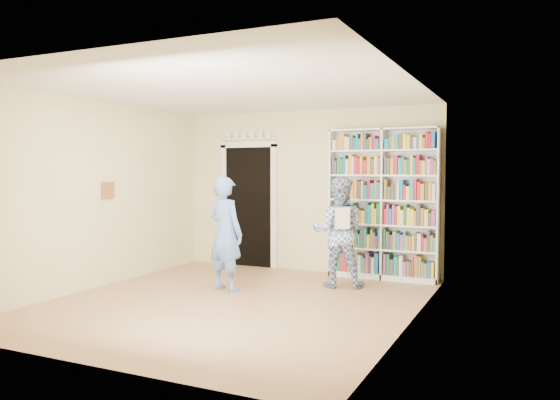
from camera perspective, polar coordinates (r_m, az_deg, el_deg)
name	(u,v)px	position (r m, az deg, el deg)	size (l,w,h in m)	color
floor	(233,302)	(7.13, -4.94, -10.62)	(5.00, 5.00, 0.00)	#A77951
ceiling	(232,90)	(7.00, -5.04, 11.38)	(5.00, 5.00, 0.00)	white
wall_back	(307,191)	(9.19, 2.83, 0.95)	(4.50, 4.50, 0.00)	beige
wall_left	(97,194)	(8.29, -18.58, 0.58)	(5.00, 5.00, 0.00)	beige
wall_right	(411,201)	(6.13, 13.54, -0.15)	(5.00, 5.00, 0.00)	beige
bookshelf	(384,203)	(8.62, 10.77, -0.34)	(1.70, 0.32, 2.34)	white
doorway	(249,200)	(9.64, -3.28, 0.03)	(1.10, 0.08, 2.43)	black
wall_art	(108,190)	(8.42, -17.55, 0.97)	(0.03, 0.25, 0.25)	maroon
man_blue	(225,234)	(7.72, -5.73, -3.51)	(0.59, 0.39, 1.61)	#5A83CA
man_plaid	(338,232)	(7.98, 6.12, -3.35)	(0.77, 0.60, 1.59)	#33589E
paper_sheet	(342,218)	(7.71, 6.54, -1.91)	(0.21, 0.01, 0.30)	white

